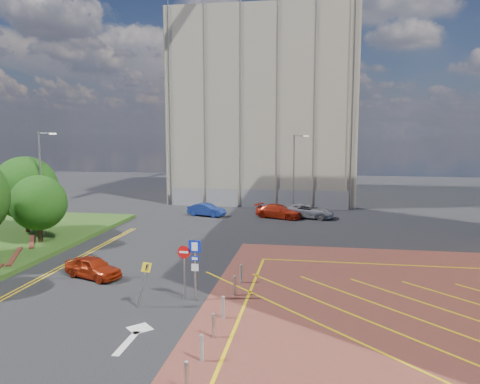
% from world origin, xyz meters
% --- Properties ---
extents(ground, '(140.00, 140.00, 0.00)m').
position_xyz_m(ground, '(0.00, 0.00, 0.00)').
color(ground, black).
rests_on(ground, ground).
extents(tree_c, '(4.00, 4.00, 4.90)m').
position_xyz_m(tree_c, '(-13.50, 10.00, 3.19)').
color(tree_c, '#3D2B1C').
rests_on(tree_c, grass_bed).
extents(tree_d, '(5.00, 5.00, 6.08)m').
position_xyz_m(tree_d, '(-16.50, 13.00, 3.87)').
color(tree_d, '#3D2B1C').
rests_on(tree_d, grass_bed).
extents(lamp_left_far, '(1.53, 0.16, 8.00)m').
position_xyz_m(lamp_left_far, '(-14.42, 12.00, 4.66)').
color(lamp_left_far, '#9EA0A8').
rests_on(lamp_left_far, grass_bed).
extents(lamp_back, '(1.53, 0.16, 8.00)m').
position_xyz_m(lamp_back, '(4.08, 28.00, 4.36)').
color(lamp_back, '#9EA0A8').
rests_on(lamp_back, ground).
extents(sign_cluster, '(1.17, 0.12, 3.20)m').
position_xyz_m(sign_cluster, '(0.30, 0.98, 1.95)').
color(sign_cluster, '#9EA0A8').
rests_on(sign_cluster, ground).
extents(warning_sign, '(0.79, 0.43, 2.24)m').
position_xyz_m(warning_sign, '(-1.63, -0.34, 1.43)').
color(warning_sign, '#9EA0A8').
rests_on(warning_sign, ground).
extents(bollard_row, '(0.14, 11.14, 0.90)m').
position_xyz_m(bollard_row, '(2.30, -1.67, 0.47)').
color(bollard_row, '#9EA0A8').
rests_on(bollard_row, forecourt).
extents(construction_building, '(21.20, 19.20, 22.00)m').
position_xyz_m(construction_building, '(0.00, 40.00, 11.00)').
color(construction_building, gray).
rests_on(construction_building, ground).
extents(construction_fence, '(21.60, 0.06, 2.00)m').
position_xyz_m(construction_fence, '(1.00, 30.00, 1.00)').
color(construction_fence, gray).
rests_on(construction_fence, ground).
extents(car_red_left, '(3.86, 2.67, 1.22)m').
position_xyz_m(car_red_left, '(-6.21, 3.63, 0.61)').
color(car_red_left, '#A0270D').
rests_on(car_red_left, ground).
extents(car_blue_back, '(4.01, 2.33, 1.25)m').
position_xyz_m(car_blue_back, '(-4.35, 23.89, 0.62)').
color(car_blue_back, navy).
rests_on(car_blue_back, ground).
extents(car_red_back, '(4.88, 3.20, 1.31)m').
position_xyz_m(car_red_back, '(2.80, 23.94, 0.66)').
color(car_red_back, '#B1240F').
rests_on(car_red_back, ground).
extents(car_silver_back, '(5.24, 3.30, 1.35)m').
position_xyz_m(car_silver_back, '(5.67, 24.47, 0.67)').
color(car_silver_back, '#B2B2BA').
rests_on(car_silver_back, ground).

